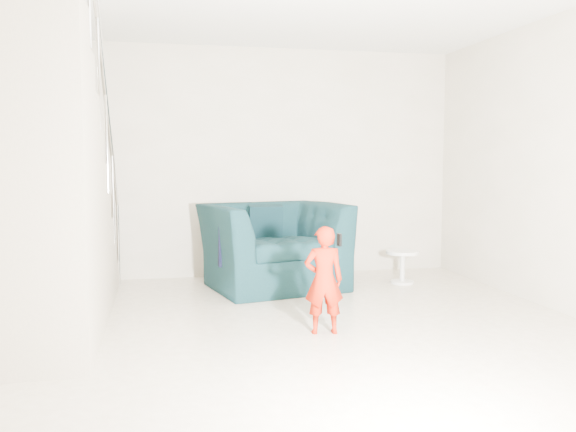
# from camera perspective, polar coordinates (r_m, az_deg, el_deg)

# --- Properties ---
(floor) EXTENTS (5.50, 5.50, 0.00)m
(floor) POSITION_cam_1_polar(r_m,az_deg,el_deg) (4.77, 1.27, -11.57)
(floor) COLOR tan
(floor) RESTS_ON ground
(back_wall) EXTENTS (5.00, 0.00, 5.00)m
(back_wall) POSITION_cam_1_polar(r_m,az_deg,el_deg) (7.27, -3.72, 4.99)
(back_wall) COLOR #ABA28B
(back_wall) RESTS_ON floor
(front_wall) EXTENTS (5.00, 0.00, 5.00)m
(front_wall) POSITION_cam_1_polar(r_m,az_deg,el_deg) (1.99, 19.90, 4.16)
(front_wall) COLOR #ABA28B
(front_wall) RESTS_ON floor
(armchair) EXTENTS (1.63, 1.49, 0.91)m
(armchair) POSITION_cam_1_polar(r_m,az_deg,el_deg) (6.61, -1.36, -2.79)
(armchair) COLOR black
(armchair) RESTS_ON floor
(toddler) EXTENTS (0.33, 0.24, 0.86)m
(toddler) POSITION_cam_1_polar(r_m,az_deg,el_deg) (4.87, 3.37, -5.99)
(toddler) COLOR #992004
(toddler) RESTS_ON floor
(side_table) EXTENTS (0.37, 0.37, 0.37)m
(side_table) POSITION_cam_1_polar(r_m,az_deg,el_deg) (6.97, 10.66, -4.19)
(side_table) COLOR silver
(side_table) RESTS_ON floor
(staircase) EXTENTS (1.02, 3.03, 3.62)m
(staircase) POSITION_cam_1_polar(r_m,az_deg,el_deg) (5.10, -22.69, -0.02)
(staircase) COLOR #ADA089
(staircase) RESTS_ON floor
(cushion) EXTENTS (0.38, 0.18, 0.38)m
(cushion) POSITION_cam_1_polar(r_m,az_deg,el_deg) (6.84, -2.11, -0.47)
(cushion) COLOR black
(cushion) RESTS_ON armchair
(throw) EXTENTS (0.05, 0.48, 0.54)m
(throw) POSITION_cam_1_polar(r_m,az_deg,el_deg) (6.41, -6.49, -2.03)
(throw) COLOR black
(throw) RESTS_ON armchair
(phone) EXTENTS (0.03, 0.05, 0.10)m
(phone) POSITION_cam_1_polar(r_m,az_deg,el_deg) (4.84, 4.82, -2.24)
(phone) COLOR black
(phone) RESTS_ON toddler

